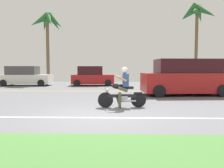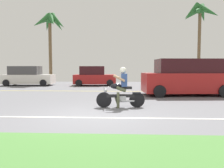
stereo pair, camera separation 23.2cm
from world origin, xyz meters
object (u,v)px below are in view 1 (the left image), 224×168
at_px(suv_nearby, 186,78).
at_px(parked_car_0, 25,77).
at_px(palm_tree_1, 47,24).
at_px(parked_car_1, 92,77).
at_px(motorcyclist, 122,90).
at_px(palm_tree_0, 197,16).

relative_size(suv_nearby, parked_car_0, 1.13).
bearing_deg(palm_tree_1, parked_car_1, -23.45).
bearing_deg(suv_nearby, motorcyclist, -130.94).
bearing_deg(palm_tree_1, parked_car_0, -121.36).
bearing_deg(parked_car_0, palm_tree_1, 58.64).
height_order(palm_tree_0, palm_tree_1, palm_tree_0).
height_order(suv_nearby, palm_tree_0, palm_tree_0).
distance_m(suv_nearby, palm_tree_1, 14.59).
height_order(motorcyclist, palm_tree_1, palm_tree_1).
distance_m(motorcyclist, suv_nearby, 5.51).
bearing_deg(palm_tree_0, motorcyclist, -118.36).
xyz_separation_m(suv_nearby, palm_tree_0, (3.80, 9.57, 5.57)).
relative_size(motorcyclist, palm_tree_1, 0.27).
relative_size(parked_car_0, parked_car_1, 1.18).
xyz_separation_m(parked_car_0, palm_tree_1, (1.35, 2.22, 4.90)).
bearing_deg(suv_nearby, parked_car_1, 131.15).
xyz_separation_m(palm_tree_0, palm_tree_1, (-14.37, -0.68, -0.87)).
xyz_separation_m(parked_car_0, palm_tree_0, (15.73, 2.90, 5.76)).
relative_size(parked_car_0, palm_tree_0, 0.57).
relative_size(motorcyclist, parked_car_0, 0.42).
bearing_deg(palm_tree_0, parked_car_1, -165.08).
xyz_separation_m(motorcyclist, palm_tree_0, (7.41, 13.73, 5.89)).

